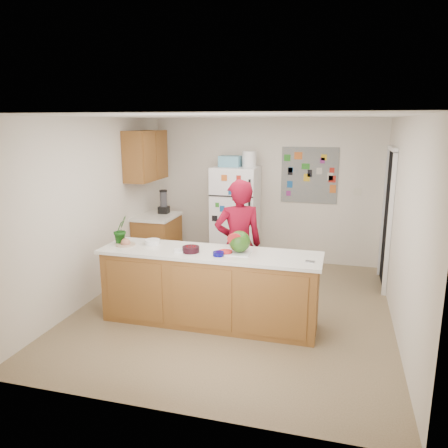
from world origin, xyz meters
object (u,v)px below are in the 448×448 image
(refrigerator, at_px, (236,216))
(person, at_px, (238,245))
(watermelon, at_px, (240,241))
(cherry_bowl, at_px, (191,249))

(refrigerator, bearing_deg, person, -75.23)
(refrigerator, bearing_deg, watermelon, -75.30)
(refrigerator, distance_m, person, 1.89)
(watermelon, bearing_deg, refrigerator, 104.70)
(person, height_order, cherry_bowl, person)
(watermelon, height_order, cherry_bowl, watermelon)
(refrigerator, height_order, cherry_bowl, refrigerator)
(person, bearing_deg, cherry_bowl, 31.05)
(refrigerator, xyz_separation_m, person, (0.48, -1.83, 0.02))
(person, bearing_deg, refrigerator, -99.96)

